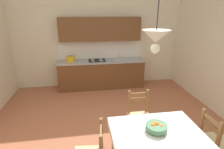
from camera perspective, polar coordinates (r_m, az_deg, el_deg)
ground_plane at (r=3.68m, az=0.35°, el=-20.97°), size 5.87×6.50×0.10m
wall_back at (r=5.81m, az=-4.52°, el=16.45°), size 5.87×0.12×4.09m
kitchen_cabinetry at (r=5.67m, az=-3.57°, el=4.21°), size 2.71×0.63×2.20m
dining_table at (r=2.74m, az=14.32°, el=-19.97°), size 1.28×1.02×0.75m
dining_chair_window_side at (r=3.35m, az=30.13°, el=-18.07°), size 0.44×0.44×0.93m
dining_chair_kitchen_side at (r=3.55m, az=8.80°, el=-13.14°), size 0.42×0.42×0.93m
fruit_bowl at (r=2.67m, az=14.02°, el=-15.97°), size 0.30×0.30×0.12m
pendant_lamp at (r=2.10m, az=13.91°, el=11.53°), size 0.32×0.32×0.80m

